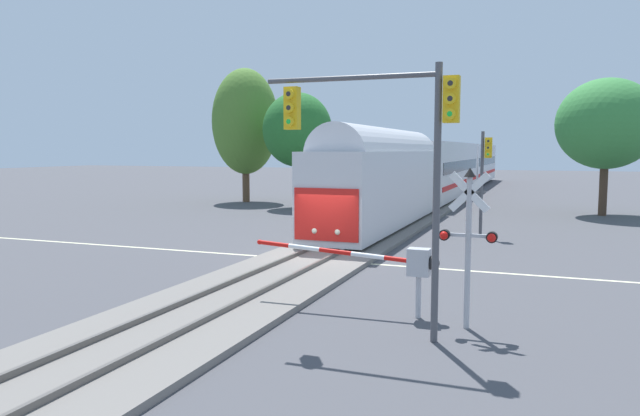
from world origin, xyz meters
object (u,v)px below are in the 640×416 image
at_px(commuter_train, 446,167).
at_px(pine_left_background, 245,122).
at_px(crossing_gate_near, 400,262).
at_px(traffic_signal_far_side, 485,166).
at_px(oak_behind_train, 297,130).
at_px(oak_far_right, 606,124).
at_px(crossing_signal_mast, 468,231).
at_px(traffic_signal_near_right, 388,134).

distance_m(commuter_train, pine_left_background, 18.16).
bearing_deg(crossing_gate_near, traffic_signal_far_side, 87.63).
bearing_deg(oak_behind_train, commuter_train, 54.23).
bearing_deg(traffic_signal_far_side, oak_far_right, 63.13).
bearing_deg(commuter_train, crossing_signal_mast, -80.42).
distance_m(crossing_signal_mast, oak_far_right, 29.15).
distance_m(oak_behind_train, oak_far_right, 20.96).
distance_m(crossing_gate_near, traffic_signal_near_right, 3.71).
height_order(commuter_train, crossing_signal_mast, commuter_train).
distance_m(crossing_gate_near, oak_far_right, 29.16).
bearing_deg(pine_left_background, commuter_train, 32.85).
relative_size(crossing_gate_near, oak_behind_train, 0.60).
xyz_separation_m(traffic_signal_near_right, pine_left_background, (-19.81, 30.63, 1.92)).
xyz_separation_m(traffic_signal_far_side, oak_behind_train, (-14.49, 10.53, 2.27)).
bearing_deg(crossing_signal_mast, oak_behind_train, 120.59).
relative_size(commuter_train, crossing_signal_mast, 16.97).
bearing_deg(crossing_gate_near, oak_far_right, 75.92).
height_order(crossing_gate_near, oak_far_right, oak_far_right).
height_order(crossing_signal_mast, oak_behind_train, oak_behind_train).
xyz_separation_m(crossing_gate_near, oak_far_right, (7.01, 27.94, 4.54)).
bearing_deg(traffic_signal_far_side, commuter_train, 103.28).
distance_m(commuter_train, traffic_signal_near_right, 40.60).
relative_size(crossing_gate_near, traffic_signal_near_right, 0.83).
bearing_deg(traffic_signal_near_right, oak_far_right, 76.92).
bearing_deg(oak_behind_train, traffic_signal_far_side, -36.02).
relative_size(pine_left_background, oak_far_right, 1.22).
bearing_deg(crossing_gate_near, crossing_signal_mast, -16.17).
bearing_deg(pine_left_background, crossing_signal_mast, -53.79).
relative_size(traffic_signal_near_right, oak_far_right, 0.69).
bearing_deg(commuter_train, crossing_gate_near, -82.87).
bearing_deg(oak_far_right, traffic_signal_far_side, -116.87).
bearing_deg(oak_far_right, pine_left_background, 178.11).
distance_m(traffic_signal_near_right, oak_far_right, 30.57).
height_order(crossing_gate_near, traffic_signal_near_right, traffic_signal_near_right).
relative_size(oak_behind_train, pine_left_background, 0.78).
distance_m(commuter_train, crossing_gate_near, 38.77).
bearing_deg(oak_behind_train, pine_left_background, 153.51).
height_order(crossing_signal_mast, oak_far_right, oak_far_right).
height_order(traffic_signal_near_right, pine_left_background, pine_left_background).
relative_size(commuter_train, pine_left_background, 6.04).
distance_m(traffic_signal_near_right, oak_behind_train, 31.04).
bearing_deg(pine_left_background, traffic_signal_near_right, -57.10).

